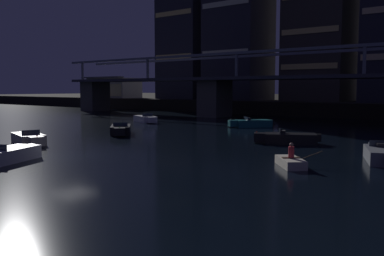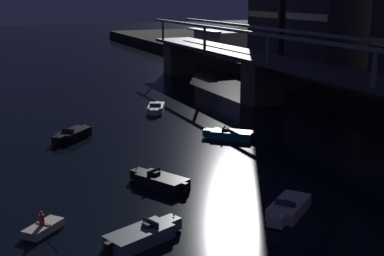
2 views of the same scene
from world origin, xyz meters
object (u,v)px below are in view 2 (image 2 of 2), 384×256
Objects in this scene: speedboat_mid_left at (72,135)px; speedboat_mid_right at (142,235)px; river_bridge at (335,89)px; waterfront_pavilion at (220,42)px; speedboat_mid_center at (230,135)px; speedboat_far_right at (288,208)px; speedboat_near_left at (160,181)px; speedboat_near_right at (156,108)px; dinghy_with_paddler at (43,228)px.

speedboat_mid_left is 0.87× the size of speedboat_mid_right.
river_bridge reaches higher than speedboat_mid_left.
waterfront_pavilion reaches higher than speedboat_mid_right.
speedboat_mid_center is (49.31, -23.27, -4.02)m from waterfront_pavilion.
speedboat_far_right is at bearing 89.76° from speedboat_mid_right.
speedboat_near_left and speedboat_mid_left have the same top height.
speedboat_near_right is 31.50m from speedboat_far_right.
river_bridge is at bearing 135.07° from speedboat_far_right.
speedboat_near_left is (58.70, -33.92, -4.02)m from waterfront_pavilion.
speedboat_far_right is at bearing 35.95° from speedboat_near_left.
speedboat_mid_center and speedboat_far_right have the same top height.
speedboat_mid_center is (6.16, 14.10, 0.00)m from speedboat_mid_left.
speedboat_mid_center is at bearing 125.05° from dinghy_with_paddler.
dinghy_with_paddler is (27.80, -17.00, -0.14)m from speedboat_near_right.
speedboat_mid_center is 1.70× the size of dinghy_with_paddler.
speedboat_near_right is at bearing -137.37° from river_bridge.
speedboat_near_left is 1.83× the size of dinghy_with_paddler.
speedboat_near_right is at bearing -169.42° from speedboat_mid_center.
river_bridge is 23.26m from speedboat_far_right.
speedboat_mid_right is (17.35, -14.62, 0.00)m from speedboat_mid_center.
waterfront_pavilion is at bearing 139.10° from speedboat_mid_left.
waterfront_pavilion is 4.63× the size of dinghy_with_paddler.
river_bridge is at bearing 84.23° from speedboat_mid_center.
speedboat_mid_right is at bearing -26.51° from speedboat_near_left.
waterfront_pavilion reaches higher than dinghy_with_paddler.
speedboat_mid_left is 1.64× the size of dinghy_with_paddler.
speedboat_near_left and speedboat_mid_right have the same top height.
speedboat_mid_center is 18.05m from speedboat_far_right.
speedboat_mid_left is (-7.31, -25.46, -3.84)m from river_bridge.
dinghy_with_paddler is at bearing -125.62° from speedboat_mid_right.
river_bridge is at bearing 112.16° from dinghy_with_paddler.
speedboat_far_right is at bearing -44.93° from river_bridge.
speedboat_near_left is at bearing 116.01° from dinghy_with_paddler.
speedboat_mid_right is 1.90× the size of dinghy_with_paddler.
waterfront_pavilion reaches higher than speedboat_near_left.
speedboat_mid_left is at bearing -113.60° from speedboat_mid_center.
speedboat_near_right is at bearing 124.46° from speedboat_mid_left.
speedboat_mid_left is at bearing -55.54° from speedboat_near_right.
waterfront_pavilion is 2.72× the size of speedboat_mid_center.
speedboat_near_right and speedboat_far_right have the same top height.
dinghy_with_paddler is (4.38, -8.97, -0.14)m from speedboat_near_left.
speedboat_far_right is at bearing -15.56° from speedboat_mid_center.
waterfront_pavilion is at bearing 145.78° from dinghy_with_paddler.
speedboat_near_left is 9.88m from speedboat_far_right.
waterfront_pavilion is 2.67× the size of speedboat_far_right.
dinghy_with_paddler is at bearing -67.84° from river_bridge.
river_bridge is 18.50× the size of speedboat_near_left.
speedboat_mid_center is at bearing 139.88° from speedboat_mid_right.
speedboat_near_left is 24.76m from speedboat_near_right.
speedboat_mid_center is at bearing -25.27° from waterfront_pavilion.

